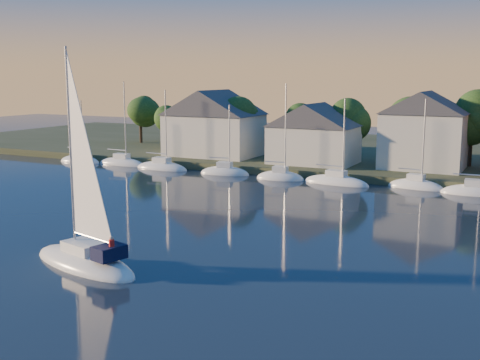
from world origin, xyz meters
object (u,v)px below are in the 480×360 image
Objects in this scene: clubhouse_centre at (314,133)px; clubhouse_east at (424,129)px; clubhouse_west at (214,122)px; hero_sailboat at (85,257)px.

clubhouse_east is at bearing 8.13° from clubhouse_centre.
clubhouse_west is 1.30× the size of clubhouse_east.
clubhouse_east is 0.67× the size of hero_sailboat.
clubhouse_east is (30.00, 1.00, 0.07)m from clubhouse_west.
clubhouse_west is 30.02m from clubhouse_east.
clubhouse_west is at bearing 176.42° from clubhouse_centre.
clubhouse_west is at bearing -55.81° from hero_sailboat.
clubhouse_east is (14.00, 2.00, 0.87)m from clubhouse_centre.
clubhouse_east reaches higher than clubhouse_centre.
clubhouse_west is 1.18× the size of clubhouse_centre.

